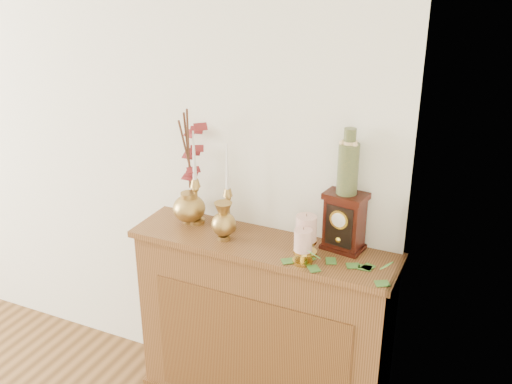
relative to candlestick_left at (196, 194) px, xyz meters
The scene contains 10 objects.
console_shelf 0.74m from the candlestick_left, ahead, with size 1.24×0.34×0.93m.
candlestick_left is the anchor object (origin of this frame).
candlestick_center 0.17m from the candlestick_left, ahead, with size 0.07×0.07×0.42m.
bud_vase 0.23m from the candlestick_left, 26.39° to the right, with size 0.11×0.11×0.18m.
ginger_jar 0.12m from the candlestick_left, 129.98° to the left, with size 0.24×0.25×0.58m.
pillar_candle_left 0.59m from the candlestick_left, ahead, with size 0.10×0.10×0.19m.
pillar_candle_right 0.62m from the candlestick_left, 13.97° to the right, with size 0.09×0.09×0.17m.
ivy_garland 0.85m from the candlestick_left, 10.73° to the right, with size 0.46×0.23×0.09m.
mantel_clock 0.72m from the candlestick_left, ahead, with size 0.19×0.15×0.27m.
ceramic_vase 0.76m from the candlestick_left, ahead, with size 0.09×0.09×0.29m.
Camera 1 is at (2.38, -0.09, 2.20)m, focal length 42.00 mm.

